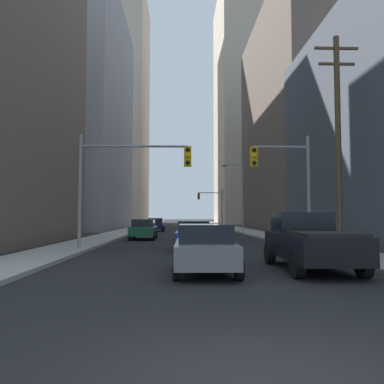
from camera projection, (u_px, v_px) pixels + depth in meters
The scene contains 16 objects.
sidewalk_left at pixel (135, 229), 53.85m from camera, with size 2.72×160.00×0.15m, color #9E9E99.
sidewalk_right at pixel (235, 228), 54.29m from camera, with size 2.72×160.00×0.15m, color #9E9E99.
pickup_truck_black at pixel (309, 241), 13.37m from camera, with size 2.20×5.45×1.90m.
sedan_grey at pixel (205, 249), 12.43m from camera, with size 1.95×4.24×1.52m.
sedan_blue at pixel (193, 235), 21.01m from camera, with size 1.95×4.25×1.52m.
sedan_green at pixel (144, 229), 30.35m from camera, with size 1.95×4.24×1.52m.
sedan_navy at pixel (156, 225), 46.21m from camera, with size 1.95×4.25×1.52m.
traffic_signal_near_left at pixel (130, 170), 20.84m from camera, with size 5.83×0.44×6.00m.
traffic_signal_near_right at pixel (284, 173), 21.09m from camera, with size 3.17×0.44×6.00m.
traffic_signal_far_right at pixel (211, 201), 63.27m from camera, with size 3.96×0.44×6.00m.
utility_pole_right at pixel (338, 137), 19.81m from camera, with size 2.20×0.28×10.73m.
street_lamp_right at pixel (239, 190), 43.43m from camera, with size 2.37×0.32×7.50m.
building_left_mid_office at pixel (53, 116), 56.38m from camera, with size 19.30×26.99×31.53m, color #93939E.
building_left_far_tower at pixel (94, 108), 94.62m from camera, with size 24.22×23.00×54.27m, color #B7A893.
building_right_mid_block at pixel (328, 121), 50.41m from camera, with size 17.18×28.75×27.23m, color #66564C.
building_right_far_highrise at pixel (254, 108), 93.89m from camera, with size 16.60×25.18×54.02m, color #B7A893.
Camera 1 is at (-0.87, -4.27, 1.78)m, focal length 37.69 mm.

